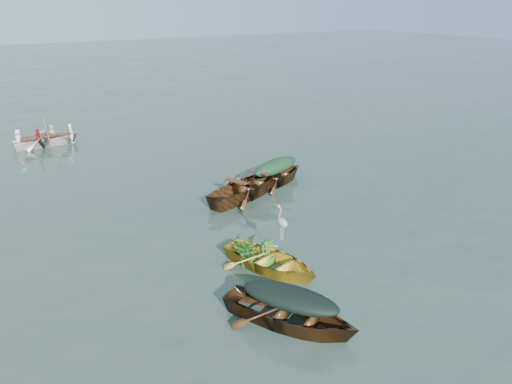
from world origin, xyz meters
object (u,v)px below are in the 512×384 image
at_px(yellow_dinghy, 270,270).
at_px(open_wooden_boat, 248,196).
at_px(dark_covered_boat, 289,325).
at_px(rowed_boat, 47,146).
at_px(heron, 282,228).
at_px(green_tarp_boat, 275,184).

distance_m(yellow_dinghy, open_wooden_boat, 4.91).
bearing_deg(open_wooden_boat, yellow_dinghy, 135.30).
bearing_deg(dark_covered_boat, rowed_boat, 65.72).
distance_m(open_wooden_boat, heron, 4.60).
relative_size(dark_covered_boat, rowed_boat, 0.95).
distance_m(yellow_dinghy, rowed_boat, 14.79).
distance_m(dark_covered_boat, rowed_boat, 16.73).
height_order(dark_covered_boat, open_wooden_boat, open_wooden_boat).
bearing_deg(heron, rowed_boat, 82.48).
bearing_deg(green_tarp_boat, heron, 129.36).
relative_size(open_wooden_boat, heron, 5.21).
bearing_deg(rowed_boat, green_tarp_boat, -152.11).
distance_m(green_tarp_boat, heron, 5.66).
bearing_deg(dark_covered_boat, yellow_dinghy, 37.01).
xyz_separation_m(yellow_dinghy, heron, (0.50, 0.23, 0.91)).
distance_m(rowed_boat, heron, 14.69).
height_order(yellow_dinghy, open_wooden_boat, open_wooden_boat).
relative_size(dark_covered_boat, open_wooden_boat, 0.80).
relative_size(green_tarp_boat, open_wooden_boat, 0.85).
xyz_separation_m(open_wooden_boat, rowed_boat, (-4.64, 10.07, 0.00)).
distance_m(yellow_dinghy, dark_covered_boat, 2.25).
bearing_deg(open_wooden_boat, dark_covered_boat, 135.76).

